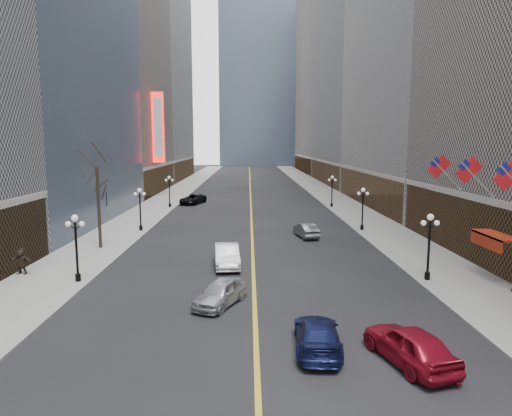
{
  "coord_description": "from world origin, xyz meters",
  "views": [
    {
      "loc": [
        -0.33,
        0.2,
        9.32
      ],
      "look_at": [
        -0.03,
        18.8,
        6.68
      ],
      "focal_mm": 32.0,
      "sensor_mm": 36.0,
      "label": 1
    }
  ],
  "objects_px": {
    "streetlamp_west_1": "(76,241)",
    "car_sb_near": "(317,334)",
    "car_sb_far": "(306,230)",
    "car_nb_mid": "(227,256)",
    "car_nb_near": "(220,293)",
    "car_sb_mid": "(410,345)",
    "streetlamp_west_3": "(169,188)",
    "streetlamp_east_1": "(429,240)",
    "streetlamp_east_3": "(332,188)",
    "car_nb_far": "(193,199)",
    "streetlamp_west_2": "(140,205)",
    "streetlamp_east_2": "(363,204)"
  },
  "relations": [
    {
      "from": "streetlamp_west_1",
      "to": "car_sb_near",
      "type": "distance_m",
      "value": 17.9
    },
    {
      "from": "car_sb_far",
      "to": "car_nb_mid",
      "type": "bearing_deg",
      "value": 44.69
    },
    {
      "from": "car_nb_near",
      "to": "car_sb_mid",
      "type": "relative_size",
      "value": 0.89
    },
    {
      "from": "car_nb_mid",
      "to": "streetlamp_west_3",
      "type": "bearing_deg",
      "value": 101.79
    },
    {
      "from": "streetlamp_west_1",
      "to": "streetlamp_west_3",
      "type": "xyz_separation_m",
      "value": [
        0.0,
        36.0,
        0.0
      ]
    },
    {
      "from": "streetlamp_east_1",
      "to": "streetlamp_west_1",
      "type": "height_order",
      "value": "same"
    },
    {
      "from": "streetlamp_east_1",
      "to": "car_nb_mid",
      "type": "relative_size",
      "value": 0.88
    },
    {
      "from": "streetlamp_west_3",
      "to": "car_nb_mid",
      "type": "bearing_deg",
      "value": -72.93
    },
    {
      "from": "streetlamp_east_3",
      "to": "car_nb_near",
      "type": "height_order",
      "value": "streetlamp_east_3"
    },
    {
      "from": "streetlamp_east_1",
      "to": "car_sb_far",
      "type": "height_order",
      "value": "streetlamp_east_1"
    },
    {
      "from": "car_sb_far",
      "to": "streetlamp_east_3",
      "type": "bearing_deg",
      "value": -117.79
    },
    {
      "from": "car_nb_far",
      "to": "car_nb_mid",
      "type": "bearing_deg",
      "value": -60.69
    },
    {
      "from": "streetlamp_west_1",
      "to": "car_nb_near",
      "type": "distance_m",
      "value": 10.93
    },
    {
      "from": "streetlamp_west_2",
      "to": "streetlamp_west_3",
      "type": "bearing_deg",
      "value": 90.0
    },
    {
      "from": "car_nb_near",
      "to": "car_sb_mid",
      "type": "distance_m",
      "value": 11.16
    },
    {
      "from": "car_sb_far",
      "to": "car_nb_far",
      "type": "bearing_deg",
      "value": -71.42
    },
    {
      "from": "streetlamp_west_2",
      "to": "car_nb_mid",
      "type": "height_order",
      "value": "streetlamp_west_2"
    },
    {
      "from": "streetlamp_east_1",
      "to": "streetlamp_east_3",
      "type": "xyz_separation_m",
      "value": [
        0.0,
        36.0,
        0.0
      ]
    },
    {
      "from": "car_nb_mid",
      "to": "car_sb_far",
      "type": "height_order",
      "value": "car_nb_mid"
    },
    {
      "from": "streetlamp_west_3",
      "to": "car_sb_near",
      "type": "distance_m",
      "value": 48.45
    },
    {
      "from": "streetlamp_east_1",
      "to": "car_nb_mid",
      "type": "xyz_separation_m",
      "value": [
        -13.8,
        4.09,
        -2.06
      ]
    },
    {
      "from": "streetlamp_west_3",
      "to": "car_nb_far",
      "type": "bearing_deg",
      "value": 57.3
    },
    {
      "from": "car_nb_far",
      "to": "car_sb_mid",
      "type": "height_order",
      "value": "car_sb_mid"
    },
    {
      "from": "streetlamp_east_3",
      "to": "car_nb_mid",
      "type": "relative_size",
      "value": 0.88
    },
    {
      "from": "car_nb_far",
      "to": "streetlamp_west_3",
      "type": "bearing_deg",
      "value": -104.31
    },
    {
      "from": "streetlamp_east_1",
      "to": "car_nb_near",
      "type": "xyz_separation_m",
      "value": [
        -13.8,
        -4.32,
        -2.16
      ]
    },
    {
      "from": "streetlamp_west_1",
      "to": "car_sb_mid",
      "type": "height_order",
      "value": "streetlamp_west_1"
    },
    {
      "from": "car_nb_near",
      "to": "car_sb_mid",
      "type": "bearing_deg",
      "value": -15.43
    },
    {
      "from": "streetlamp_east_2",
      "to": "car_sb_near",
      "type": "bearing_deg",
      "value": -107.77
    },
    {
      "from": "streetlamp_west_2",
      "to": "car_sb_far",
      "type": "distance_m",
      "value": 17.62
    },
    {
      "from": "streetlamp_west_2",
      "to": "car_nb_far",
      "type": "height_order",
      "value": "streetlamp_west_2"
    },
    {
      "from": "streetlamp_east_3",
      "to": "streetlamp_west_2",
      "type": "xyz_separation_m",
      "value": [
        -23.6,
        -18.0,
        0.0
      ]
    },
    {
      "from": "streetlamp_east_2",
      "to": "car_sb_far",
      "type": "xyz_separation_m",
      "value": [
        -6.4,
        -3.1,
        -2.19
      ]
    },
    {
      "from": "car_nb_mid",
      "to": "car_sb_near",
      "type": "bearing_deg",
      "value": -76.75
    },
    {
      "from": "car_sb_mid",
      "to": "car_nb_mid",
      "type": "bearing_deg",
      "value": -78.41
    },
    {
      "from": "car_nb_mid",
      "to": "streetlamp_east_2",
      "type": "bearing_deg",
      "value": 39.95
    },
    {
      "from": "streetlamp_west_3",
      "to": "streetlamp_west_2",
      "type": "bearing_deg",
      "value": -90.0
    },
    {
      "from": "streetlamp_west_3",
      "to": "car_nb_mid",
      "type": "distance_m",
      "value": 33.45
    },
    {
      "from": "streetlamp_east_1",
      "to": "car_nb_near",
      "type": "distance_m",
      "value": 14.62
    },
    {
      "from": "car_nb_far",
      "to": "car_sb_near",
      "type": "xyz_separation_m",
      "value": [
        11.78,
        -50.52,
        -0.06
      ]
    },
    {
      "from": "streetlamp_east_1",
      "to": "streetlamp_east_3",
      "type": "relative_size",
      "value": 1.0
    },
    {
      "from": "streetlamp_east_2",
      "to": "streetlamp_west_3",
      "type": "xyz_separation_m",
      "value": [
        -23.6,
        18.0,
        0.0
      ]
    },
    {
      "from": "streetlamp_west_1",
      "to": "car_nb_mid",
      "type": "xyz_separation_m",
      "value": [
        9.8,
        4.09,
        -2.06
      ]
    },
    {
      "from": "car_nb_mid",
      "to": "car_sb_mid",
      "type": "xyz_separation_m",
      "value": [
        8.5,
        -15.64,
        -0.01
      ]
    },
    {
      "from": "streetlamp_east_1",
      "to": "car_sb_far",
      "type": "distance_m",
      "value": 16.36
    },
    {
      "from": "streetlamp_west_3",
      "to": "car_nb_mid",
      "type": "xyz_separation_m",
      "value": [
        9.8,
        -31.91,
        -2.06
      ]
    },
    {
      "from": "streetlamp_west_3",
      "to": "car_sb_far",
      "type": "height_order",
      "value": "streetlamp_west_3"
    },
    {
      "from": "car_nb_mid",
      "to": "car_sb_near",
      "type": "distance_m",
      "value": 15.03
    },
    {
      "from": "car_nb_mid",
      "to": "car_sb_near",
      "type": "relative_size",
      "value": 1.03
    },
    {
      "from": "streetlamp_east_3",
      "to": "streetlamp_west_1",
      "type": "bearing_deg",
      "value": -123.25
    }
  ]
}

